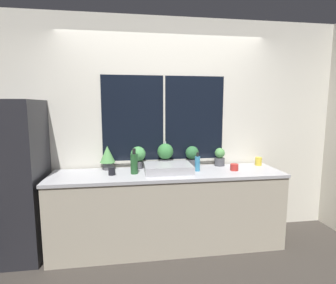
# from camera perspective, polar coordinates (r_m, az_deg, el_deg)

# --- Properties ---
(ground_plane) EXTENTS (14.00, 14.00, 0.00)m
(ground_plane) POSITION_cam_1_polar(r_m,az_deg,el_deg) (3.09, 0.96, -24.20)
(ground_plane) COLOR #38332D
(wall_back) EXTENTS (8.00, 0.09, 2.70)m
(wall_back) POSITION_cam_1_polar(r_m,az_deg,el_deg) (3.31, -0.92, 2.85)
(wall_back) COLOR silver
(wall_back) RESTS_ON ground_plane
(wall_left) EXTENTS (0.06, 7.00, 2.70)m
(wall_left) POSITION_cam_1_polar(r_m,az_deg,el_deg) (4.49, -32.70, 2.91)
(wall_left) COLOR silver
(wall_left) RESTS_ON ground_plane
(wall_right) EXTENTS (0.06, 7.00, 2.70)m
(wall_right) POSITION_cam_1_polar(r_m,az_deg,el_deg) (4.91, 25.10, 3.72)
(wall_right) COLOR silver
(wall_right) RESTS_ON ground_plane
(counter) EXTENTS (2.64, 0.64, 0.89)m
(counter) POSITION_cam_1_polar(r_m,az_deg,el_deg) (3.16, 0.04, -14.39)
(counter) COLOR #B2A893
(counter) RESTS_ON ground_plane
(refrigerator) EXTENTS (0.63, 0.66, 1.70)m
(refrigerator) POSITION_cam_1_polar(r_m,az_deg,el_deg) (3.28, -30.82, -7.19)
(refrigerator) COLOR #232328
(refrigerator) RESTS_ON ground_plane
(sink) EXTENTS (0.54, 0.47, 0.32)m
(sink) POSITION_cam_1_polar(r_m,az_deg,el_deg) (3.03, -0.11, -5.64)
(sink) COLOR #ADADB2
(sink) RESTS_ON counter
(potted_plant_far_left) EXTENTS (0.18, 0.18, 0.28)m
(potted_plant_far_left) POSITION_cam_1_polar(r_m,az_deg,el_deg) (3.20, -13.04, -2.99)
(potted_plant_far_left) COLOR #4C4C51
(potted_plant_far_left) RESTS_ON counter
(potted_plant_left) EXTENTS (0.18, 0.18, 0.27)m
(potted_plant_left) POSITION_cam_1_polar(r_m,az_deg,el_deg) (3.19, -6.51, -2.94)
(potted_plant_left) COLOR #4C4C51
(potted_plant_left) RESTS_ON counter
(potted_plant_center) EXTENTS (0.19, 0.19, 0.30)m
(potted_plant_center) POSITION_cam_1_polar(r_m,az_deg,el_deg) (3.21, -0.66, -2.53)
(potted_plant_center) COLOR #4C4C51
(potted_plant_center) RESTS_ON counter
(potted_plant_right) EXTENTS (0.16, 0.16, 0.26)m
(potted_plant_right) POSITION_cam_1_polar(r_m,az_deg,el_deg) (3.28, 5.27, -2.82)
(potted_plant_right) COLOR #4C4C51
(potted_plant_right) RESTS_ON counter
(potted_plant_far_right) EXTENTS (0.13, 0.13, 0.23)m
(potted_plant_far_right) POSITION_cam_1_polar(r_m,az_deg,el_deg) (3.39, 11.19, -3.20)
(potted_plant_far_right) COLOR #4C4C51
(potted_plant_far_right) RESTS_ON counter
(soap_bottle) EXTENTS (0.06, 0.06, 0.22)m
(soap_bottle) POSITION_cam_1_polar(r_m,az_deg,el_deg) (3.08, 6.42, -4.62)
(soap_bottle) COLOR teal
(soap_bottle) RESTS_ON counter
(bottle_tall) EXTENTS (0.08, 0.08, 0.29)m
(bottle_tall) POSITION_cam_1_polar(r_m,az_deg,el_deg) (2.95, -7.38, -4.62)
(bottle_tall) COLOR #235128
(bottle_tall) RESTS_ON counter
(mug_red) EXTENTS (0.09, 0.09, 0.08)m
(mug_red) POSITION_cam_1_polar(r_m,az_deg,el_deg) (3.19, 14.23, -5.34)
(mug_red) COLOR #B72D28
(mug_red) RESTS_ON counter
(mug_black) EXTENTS (0.08, 0.08, 0.09)m
(mug_black) POSITION_cam_1_polar(r_m,az_deg,el_deg) (2.95, -12.12, -6.22)
(mug_black) COLOR black
(mug_black) RESTS_ON counter
(mug_yellow) EXTENTS (0.08, 0.08, 0.10)m
(mug_yellow) POSITION_cam_1_polar(r_m,az_deg,el_deg) (3.55, 19.09, -3.99)
(mug_yellow) COLOR gold
(mug_yellow) RESTS_ON counter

